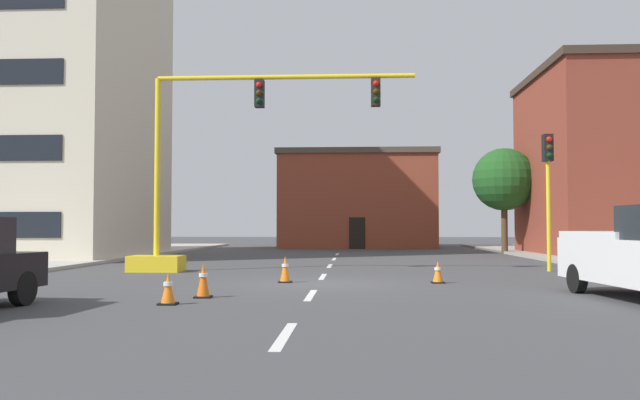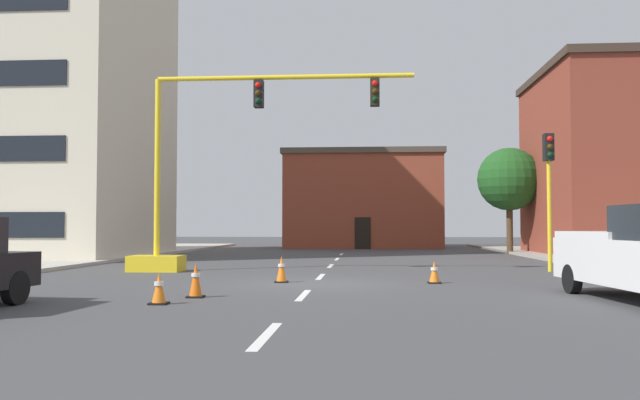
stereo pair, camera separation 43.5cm
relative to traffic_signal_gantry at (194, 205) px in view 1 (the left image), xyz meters
The scene contains 16 objects.
ground_plane 6.83m from the traffic_signal_gantry, 44.56° to the right, with size 160.00×160.00×0.00m, color #424244.
sidewalk_left 8.94m from the traffic_signal_gantry, 156.25° to the left, with size 6.00×56.00×0.14m, color #B2ADA3.
lane_stripe_seg_1 13.98m from the traffic_signal_gantry, 70.60° to the right, with size 0.16×2.40×0.01m, color silver.
lane_stripe_seg_2 9.09m from the traffic_signal_gantry, 58.62° to the right, with size 0.16×2.40×0.01m, color silver.
lane_stripe_seg_3 5.50m from the traffic_signal_gantry, 23.70° to the right, with size 0.16×2.40×0.01m, color silver.
lane_stripe_seg_4 6.20m from the traffic_signal_gantry, 37.30° to the left, with size 0.16×2.40×0.01m, color silver.
lane_stripe_seg_5 10.35m from the traffic_signal_gantry, 63.00° to the left, with size 0.16×2.40×0.01m, color silver.
lane_stripe_seg_6 15.37m from the traffic_signal_gantry, 72.46° to the left, with size 0.16×2.40×0.01m, color silver.
building_brick_center 27.81m from the traffic_signal_gantry, 78.10° to the left, with size 11.53×8.92×7.09m.
traffic_signal_gantry is the anchor object (origin of this frame).
traffic_light_pole_right 12.44m from the traffic_signal_gantry, ahead, with size 0.32×0.47×4.80m.
tree_right_far 21.31m from the traffic_signal_gantry, 48.03° to the left, with size 3.62×3.62×6.09m.
traffic_cone_roadside_a 9.82m from the traffic_signal_gantry, 78.89° to the right, with size 0.36×0.36×0.64m.
traffic_cone_roadside_b 5.87m from the traffic_signal_gantry, 48.97° to the right, with size 0.36×0.36×0.75m.
traffic_cone_roadside_c 8.67m from the traffic_signal_gantry, 74.50° to the right, with size 0.36×0.36×0.78m.
traffic_cone_roadside_d 9.12m from the traffic_signal_gantry, 27.84° to the right, with size 0.36×0.36×0.61m.
Camera 1 is at (1.01, -17.84, 1.56)m, focal length 36.65 mm.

